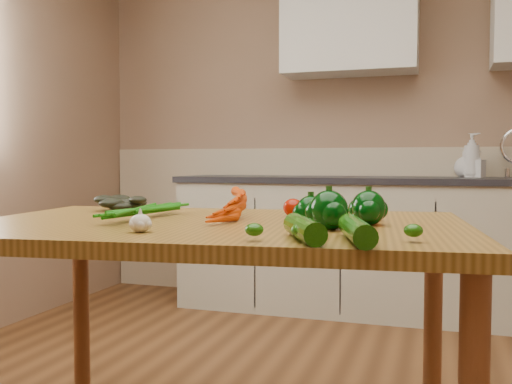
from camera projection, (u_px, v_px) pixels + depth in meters
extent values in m
cube|color=#99775B|center=(367.00, 120.00, 4.06)|extent=(4.00, 0.02, 2.60)
cube|color=beige|center=(366.00, 225.00, 4.07)|extent=(3.98, 0.03, 1.10)
cube|color=#B4AE96|center=(391.00, 249.00, 3.74)|extent=(2.80, 0.60, 0.86)
cube|color=#2A292F|center=(391.00, 180.00, 3.71)|extent=(2.84, 0.64, 0.04)
cube|color=silver|center=(350.00, 22.00, 3.87)|extent=(0.90, 0.35, 0.70)
cube|color=olive|center=(216.00, 228.00, 1.77)|extent=(1.62, 1.14, 0.04)
cylinder|color=brown|center=(81.00, 311.00, 2.34)|extent=(0.07, 0.07, 0.77)
cylinder|color=brown|center=(433.00, 331.00, 2.06)|extent=(0.07, 0.07, 0.77)
imported|color=silver|center=(472.00, 155.00, 3.64)|extent=(0.15, 0.15, 0.28)
imported|color=silver|center=(478.00, 164.00, 3.62)|extent=(0.10, 0.10, 0.17)
imported|color=silver|center=(466.00, 163.00, 3.69)|extent=(0.20, 0.20, 0.19)
ellipsoid|color=silver|center=(140.00, 223.00, 1.49)|extent=(0.06, 0.06, 0.05)
sphere|color=black|center=(311.00, 211.00, 1.64)|extent=(0.09, 0.09, 0.09)
sphere|color=black|center=(368.00, 208.00, 1.67)|extent=(0.10, 0.10, 0.10)
sphere|color=black|center=(329.00, 210.00, 1.55)|extent=(0.11, 0.11, 0.11)
ellipsoid|color=#9A1202|center=(293.00, 208.00, 1.91)|extent=(0.07, 0.07, 0.06)
ellipsoid|color=#DD3E05|center=(325.00, 205.00, 1.93)|extent=(0.08, 0.08, 0.07)
ellipsoid|color=#DD3E05|center=(374.00, 211.00, 1.81)|extent=(0.06, 0.06, 0.06)
cylinder|color=#144B08|center=(357.00, 230.00, 1.31)|extent=(0.13, 0.26, 0.05)
cylinder|color=#144B08|center=(304.00, 229.00, 1.34)|extent=(0.15, 0.24, 0.05)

